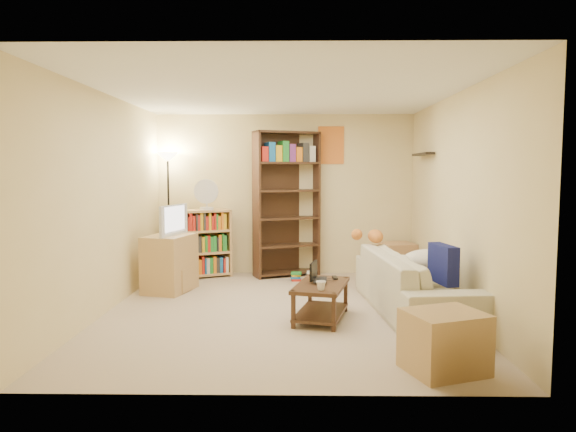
{
  "coord_description": "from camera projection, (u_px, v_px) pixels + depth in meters",
  "views": [
    {
      "loc": [
        0.17,
        -5.83,
        1.62
      ],
      "look_at": [
        0.07,
        0.64,
        1.05
      ],
      "focal_mm": 32.0,
      "sensor_mm": 36.0,
      "label": 1
    }
  ],
  "objects": [
    {
      "name": "short_bookshelf",
      "position": [
        204.0,
        243.0,
        7.83
      ],
      "size": [
        0.86,
        0.62,
        1.03
      ],
      "rotation": [
        0.0,
        0.0,
        0.41
      ],
      "color": "tan",
      "rests_on": "ground"
    },
    {
      "name": "laptop_screen",
      "position": [
        313.0,
        271.0,
        5.68
      ],
      "size": [
        0.09,
        0.29,
        0.2
      ],
      "primitive_type": "cube",
      "rotation": [
        0.0,
        0.0,
        -0.25
      ],
      "color": "white",
      "rests_on": "laptop"
    },
    {
      "name": "sofa",
      "position": [
        416.0,
        283.0,
        5.86
      ],
      "size": [
        2.5,
        1.33,
        0.68
      ],
      "primitive_type": "imported",
      "rotation": [
        0.0,
        0.0,
        1.66
      ],
      "color": "beige",
      "rests_on": "ground"
    },
    {
      "name": "mug",
      "position": [
        321.0,
        286.0,
        5.26
      ],
      "size": [
        0.19,
        0.19,
        0.1
      ],
      "primitive_type": "imported",
      "rotation": [
        0.0,
        0.0,
        -0.48
      ],
      "color": "white",
      "rests_on": "coffee_table"
    },
    {
      "name": "tall_bookshelf",
      "position": [
        287.0,
        200.0,
        7.86
      ],
      "size": [
        1.05,
        0.68,
        2.22
      ],
      "rotation": [
        0.0,
        0.0,
        0.38
      ],
      "color": "#3F2318",
      "rests_on": "ground"
    },
    {
      "name": "laptop",
      "position": [
        325.0,
        281.0,
        5.66
      ],
      "size": [
        0.38,
        0.28,
        0.03
      ],
      "primitive_type": "imported",
      "rotation": [
        0.0,
        0.0,
        1.49
      ],
      "color": "black",
      "rests_on": "coffee_table"
    },
    {
      "name": "tv_stand",
      "position": [
        170.0,
        263.0,
        6.9
      ],
      "size": [
        0.67,
        0.82,
        0.76
      ],
      "primitive_type": "cube",
      "rotation": [
        0.0,
        0.0,
        -0.26
      ],
      "color": "tan",
      "rests_on": "ground"
    },
    {
      "name": "television",
      "position": [
        169.0,
        220.0,
        6.85
      ],
      "size": [
        0.76,
        0.45,
        0.41
      ],
      "primitive_type": "imported",
      "rotation": [
        0.0,
        0.0,
        1.31
      ],
      "color": "black",
      "rests_on": "tv_stand"
    },
    {
      "name": "tv_remote",
      "position": [
        335.0,
        278.0,
        5.83
      ],
      "size": [
        0.06,
        0.16,
        0.02
      ],
      "primitive_type": "cube",
      "rotation": [
        0.0,
        0.0,
        0.05
      ],
      "color": "black",
      "rests_on": "coffee_table"
    },
    {
      "name": "end_cabinet",
      "position": [
        444.0,
        342.0,
        4.13
      ],
      "size": [
        0.72,
        0.66,
        0.49
      ],
      "primitive_type": "cube",
      "rotation": [
        0.0,
        0.0,
        0.35
      ],
      "color": "tan",
      "rests_on": "ground"
    },
    {
      "name": "navy_pillow",
      "position": [
        443.0,
        264.0,
        5.34
      ],
      "size": [
        0.22,
        0.47,
        0.4
      ],
      "primitive_type": "cube",
      "rotation": [
        0.0,
        0.0,
        1.76
      ],
      "color": "navy",
      "rests_on": "sofa"
    },
    {
      "name": "side_table",
      "position": [
        397.0,
        260.0,
        7.8
      ],
      "size": [
        0.54,
        0.54,
        0.53
      ],
      "primitive_type": "cube",
      "rotation": [
        0.0,
        0.0,
        0.19
      ],
      "color": "tan",
      "rests_on": "ground"
    },
    {
      "name": "cream_blanket",
      "position": [
        429.0,
        261.0,
        5.91
      ],
      "size": [
        0.63,
        0.45,
        0.27
      ],
      "primitive_type": "ellipsoid",
      "color": "white",
      "rests_on": "sofa"
    },
    {
      "name": "tabby_cat",
      "position": [
        372.0,
        236.0,
        6.69
      ],
      "size": [
        0.54,
        0.23,
        0.19
      ],
      "color": "orange",
      "rests_on": "sofa"
    },
    {
      "name": "book_stacks",
      "position": [
        304.0,
        277.0,
        7.52
      ],
      "size": [
        0.38,
        0.19,
        0.16
      ],
      "color": "red",
      "rests_on": "ground"
    },
    {
      "name": "desk_fan",
      "position": [
        206.0,
        194.0,
        7.71
      ],
      "size": [
        0.37,
        0.21,
        0.46
      ],
      "color": "white",
      "rests_on": "short_bookshelf"
    },
    {
      "name": "floor_lamp",
      "position": [
        168.0,
        178.0,
        7.89
      ],
      "size": [
        0.32,
        0.32,
        1.9
      ],
      "color": "black",
      "rests_on": "ground"
    },
    {
      "name": "room",
      "position": [
        281.0,
        171.0,
        5.81
      ],
      "size": [
        4.5,
        4.54,
        2.52
      ],
      "color": "#C1A990",
      "rests_on": "ground"
    },
    {
      "name": "coffee_table",
      "position": [
        321.0,
        297.0,
        5.59
      ],
      "size": [
        0.7,
        0.99,
        0.4
      ],
      "rotation": [
        0.0,
        0.0,
        -0.25
      ],
      "color": "#47271B",
      "rests_on": "ground"
    }
  ]
}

